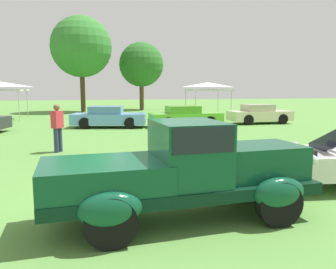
# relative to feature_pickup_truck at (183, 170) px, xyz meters

# --- Properties ---
(ground_plane) EXTENTS (120.00, 120.00, 0.00)m
(ground_plane) POSITION_rel_feature_pickup_truck_xyz_m (-0.75, 0.57, -0.87)
(ground_plane) COLOR #568C3D
(feature_pickup_truck) EXTENTS (4.73, 2.06, 1.70)m
(feature_pickup_truck) POSITION_rel_feature_pickup_truck_xyz_m (0.00, 0.00, 0.00)
(feature_pickup_truck) COLOR black
(feature_pickup_truck) RESTS_ON ground_plane
(neighbor_convertible) EXTENTS (4.29, 2.12, 1.40)m
(neighbor_convertible) POSITION_rel_feature_pickup_truck_xyz_m (3.51, 1.24, -0.29)
(neighbor_convertible) COLOR silver
(neighbor_convertible) RESTS_ON ground_plane
(show_car_skyblue) EXTENTS (4.41, 2.42, 1.22)m
(show_car_skyblue) POSITION_rel_feature_pickup_truck_xyz_m (-0.68, 14.20, -0.27)
(show_car_skyblue) COLOR #669EDB
(show_car_skyblue) RESTS_ON ground_plane
(show_car_lime) EXTENTS (4.25, 1.84, 1.22)m
(show_car_lime) POSITION_rel_feature_pickup_truck_xyz_m (3.75, 13.71, -0.27)
(show_car_lime) COLOR #60C62D
(show_car_lime) RESTS_ON ground_plane
(show_car_cream) EXTENTS (3.95, 1.79, 1.22)m
(show_car_cream) POSITION_rel_feature_pickup_truck_xyz_m (8.84, 14.36, -0.27)
(show_car_cream) COLOR beige
(show_car_cream) RESTS_ON ground_plane
(spectator_near_truck) EXTENTS (0.42, 0.47, 1.69)m
(spectator_near_truck) POSITION_rel_feature_pickup_truck_xyz_m (-2.74, 6.92, 0.04)
(spectator_near_truck) COLOR #283351
(spectator_near_truck) RESTS_ON ground_plane
(canopy_tent_left_field) EXTENTS (3.29, 3.29, 2.71)m
(canopy_tent_left_field) POSITION_rel_feature_pickup_truck_xyz_m (-7.91, 20.49, 1.55)
(canopy_tent_left_field) COLOR #B7B7BC
(canopy_tent_left_field) RESTS_ON ground_plane
(canopy_tent_center_field) EXTENTS (3.16, 3.16, 2.71)m
(canopy_tent_center_field) POSITION_rel_feature_pickup_truck_xyz_m (7.40, 20.32, 1.55)
(canopy_tent_center_field) COLOR #B7B7BC
(canopy_tent_center_field) RESTS_ON ground_plane
(treeline_mid_left) EXTENTS (5.62, 5.62, 8.86)m
(treeline_mid_left) POSITION_rel_feature_pickup_truck_xyz_m (-2.48, 27.63, 5.16)
(treeline_mid_left) COLOR #47331E
(treeline_mid_left) RESTS_ON ground_plane
(treeline_center) EXTENTS (4.55, 4.55, 6.93)m
(treeline_center) POSITION_rel_feature_pickup_truck_xyz_m (3.40, 29.69, 3.76)
(treeline_center) COLOR brown
(treeline_center) RESTS_ON ground_plane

